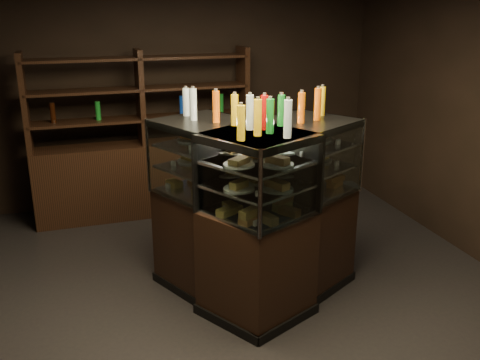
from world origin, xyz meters
name	(u,v)px	position (x,y,z in m)	size (l,w,h in m)	color
ground	(236,285)	(0.00, 0.00, 0.00)	(5.00, 5.00, 0.00)	black
room_shell	(235,74)	(0.00, 0.00, 1.94)	(5.02, 5.02, 3.01)	black
display_case	(255,243)	(0.11, -0.23, 0.52)	(1.85, 1.60, 1.56)	black
food_display	(256,167)	(0.11, -0.24, 1.20)	(1.40, 1.24, 0.47)	#CE944A
bottles_top	(257,109)	(0.11, -0.23, 1.69)	(1.23, 1.10, 0.30)	silver
potted_conifer	(271,193)	(0.79, 1.27, 0.39)	(0.32, 0.32, 0.68)	black
back_shelving	(144,167)	(-0.58, 2.05, 0.60)	(2.60, 0.52, 2.00)	black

